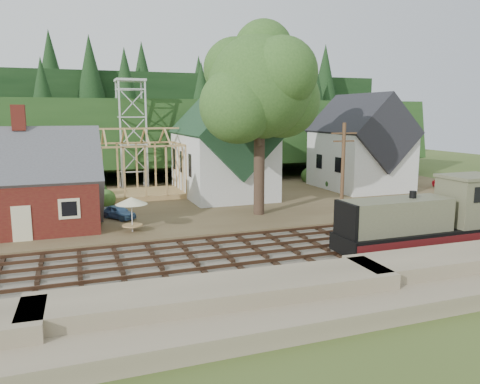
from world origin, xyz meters
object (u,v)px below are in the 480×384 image
object	(u,v)px
locomotive	(429,221)
car_blue	(118,212)
car_green	(0,223)
car_red	(453,183)
patio_set	(131,202)

from	to	relation	value
locomotive	car_blue	distance (m)	23.27
car_green	car_blue	bearing A→B (deg)	-81.93
locomotive	car_green	distance (m)	29.37
car_blue	car_red	bearing A→B (deg)	-28.95
locomotive	car_red	bearing A→B (deg)	42.44
car_blue	car_red	world-z (taller)	car_red
car_blue	car_green	bearing A→B (deg)	156.93
car_green	patio_set	bearing A→B (deg)	-111.53
locomotive	car_red	distance (m)	26.89
car_green	car_red	distance (m)	45.95
car_red	patio_set	size ratio (longest dim) A/B	1.77
car_red	patio_set	bearing A→B (deg)	106.42
locomotive	car_green	xyz separation A→B (m)	(-25.92, 13.77, -1.13)
locomotive	car_green	bearing A→B (deg)	152.02
car_blue	car_red	distance (m)	37.42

